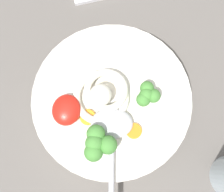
% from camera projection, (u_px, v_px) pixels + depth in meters
% --- Properties ---
extents(table_slab, '(1.28, 1.28, 0.04)m').
position_uv_depth(table_slab, '(103.00, 106.00, 0.52)').
color(table_slab, '#5B5651').
rests_on(table_slab, ground).
extents(soup_bowl, '(0.24, 0.24, 0.05)m').
position_uv_depth(soup_bowl, '(112.00, 99.00, 0.48)').
color(soup_bowl, silver).
rests_on(soup_bowl, table_slab).
extents(noodle_pile, '(0.09, 0.09, 0.04)m').
position_uv_depth(noodle_pile, '(104.00, 93.00, 0.45)').
color(noodle_pile, silver).
rests_on(noodle_pile, soup_bowl).
extents(soup_spoon, '(0.17, 0.06, 0.02)m').
position_uv_depth(soup_spoon, '(112.00, 133.00, 0.44)').
color(soup_spoon, '#B7B7BC').
rests_on(soup_spoon, soup_bowl).
extents(chili_sauce_dollop, '(0.05, 0.04, 0.02)m').
position_uv_depth(chili_sauce_dollop, '(66.00, 110.00, 0.44)').
color(chili_sauce_dollop, red).
rests_on(chili_sauce_dollop, soup_bowl).
extents(broccoli_floret_left, '(0.05, 0.04, 0.04)m').
position_uv_depth(broccoli_floret_left, '(100.00, 144.00, 0.42)').
color(broccoli_floret_left, '#7A9E60').
rests_on(broccoli_floret_left, soup_bowl).
extents(broccoli_floret_far, '(0.04, 0.03, 0.03)m').
position_uv_depth(broccoli_floret_far, '(147.00, 95.00, 0.44)').
color(broccoli_floret_far, '#7A9E60').
rests_on(broccoli_floret_far, soup_bowl).
extents(carrot_slice_extra_a, '(0.02, 0.02, 0.00)m').
position_uv_depth(carrot_slice_extra_a, '(88.00, 117.00, 0.45)').
color(carrot_slice_extra_a, orange).
rests_on(carrot_slice_extra_a, soup_bowl).
extents(carrot_slice_near_spoon, '(0.02, 0.02, 0.01)m').
position_uv_depth(carrot_slice_near_spoon, '(134.00, 131.00, 0.44)').
color(carrot_slice_near_spoon, orange).
rests_on(carrot_slice_near_spoon, soup_bowl).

